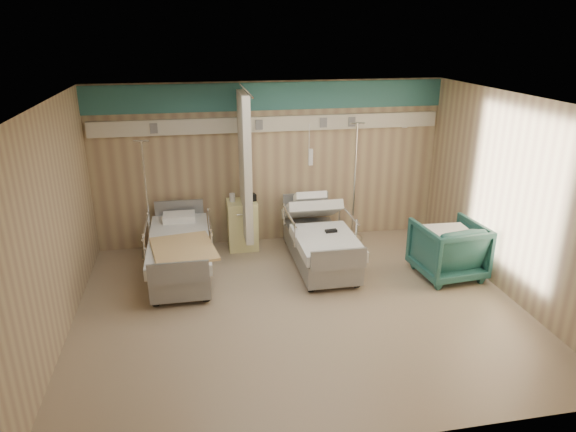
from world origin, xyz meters
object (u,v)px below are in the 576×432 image
Objects in this scene: iv_stand_right at (353,217)px; bed_left at (180,257)px; bed_right at (320,246)px; bedside_cabinet at (242,225)px; iv_stand_left at (151,235)px; visitor_armchair at (448,249)px.

bed_left is at bearing -163.56° from iv_stand_right.
bed_left is 3.16m from iv_stand_right.
bedside_cabinet is (-1.15, 0.90, 0.11)m from bed_right.
visitor_armchair is at bearing -18.31° from iv_stand_left.
iv_stand_left reaches higher than bed_left.
bedside_cabinet is at bearing -33.80° from visitor_armchair.
visitor_armchair reaches higher than bedside_cabinet.
iv_stand_right is (3.03, 0.89, 0.12)m from bed_left.
bedside_cabinet is at bearing 141.95° from bed_right.
visitor_armchair is 0.48× the size of iv_stand_left.
iv_stand_right is at bearing 2.50° from iv_stand_left.
bed_left is at bearing -15.35° from visitor_armchair.
bedside_cabinet is 1.98m from iv_stand_right.
bed_right is at bearing -132.94° from iv_stand_right.
bedside_cabinet is at bearing 179.85° from iv_stand_right.
bed_left is at bearing -139.40° from bedside_cabinet.
bed_right is 1.00× the size of bed_left.
bed_right is 2.20m from bed_left.
visitor_armchair is at bearing -58.84° from iv_stand_right.
bedside_cabinet is 3.40m from visitor_armchair.
iv_stand_right reaches higher than bed_right.
iv_stand_right reaches higher than visitor_armchair.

